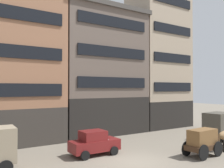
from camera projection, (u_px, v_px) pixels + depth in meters
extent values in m
plane|color=slate|center=(136.00, 161.00, 16.77)|extent=(120.00, 120.00, 0.00)
cube|color=#38332D|center=(17.00, 125.00, 22.45)|extent=(7.89, 5.06, 3.26)
cube|color=#9E6B4C|center=(17.00, 38.00, 22.59)|extent=(7.89, 5.06, 12.68)
cube|color=black|center=(24.00, 90.00, 20.35)|extent=(6.63, 0.12, 1.10)
cube|color=black|center=(24.00, 52.00, 20.41)|extent=(6.63, 0.12, 1.10)
cube|color=black|center=(25.00, 14.00, 20.47)|extent=(6.63, 0.12, 1.10)
cube|color=black|center=(101.00, 115.00, 27.47)|extent=(9.88, 5.06, 4.02)
cube|color=#66564C|center=(101.00, 55.00, 27.60)|extent=(9.88, 5.06, 9.47)
cube|color=#47423D|center=(101.00, 11.00, 27.69)|extent=(10.38, 5.56, 0.50)
cube|color=black|center=(114.00, 83.00, 25.39)|extent=(8.30, 0.12, 1.10)
cube|color=black|center=(114.00, 52.00, 25.44)|extent=(8.30, 0.12, 1.10)
cube|color=black|center=(114.00, 22.00, 25.50)|extent=(8.30, 0.12, 1.10)
cube|color=black|center=(159.00, 113.00, 32.41)|extent=(7.62, 5.06, 3.37)
cube|color=tan|center=(158.00, 47.00, 32.57)|extent=(7.62, 5.06, 14.33)
cube|color=black|center=(173.00, 87.00, 30.33)|extent=(6.40, 0.12, 1.10)
cube|color=black|center=(173.00, 58.00, 30.39)|extent=(6.40, 0.12, 1.10)
cube|color=black|center=(173.00, 29.00, 30.46)|extent=(6.40, 0.12, 1.10)
cube|color=black|center=(173.00, 1.00, 30.52)|extent=(6.40, 0.12, 1.10)
cube|color=#3D2819|center=(202.00, 147.00, 18.02)|extent=(2.75, 1.41, 0.36)
cube|color=brown|center=(202.00, 137.00, 18.03)|extent=(2.34, 1.20, 1.10)
cube|color=#3D2819|center=(211.00, 138.00, 18.70)|extent=(0.44, 1.06, 0.50)
cylinder|color=black|center=(201.00, 145.00, 19.12)|extent=(1.10, 0.12, 1.10)
cylinder|color=black|center=(218.00, 149.00, 17.97)|extent=(1.10, 0.12, 1.10)
cylinder|color=black|center=(187.00, 149.00, 18.06)|extent=(1.10, 0.12, 1.10)
cylinder|color=black|center=(204.00, 153.00, 16.91)|extent=(1.10, 0.12, 1.10)
cylinder|color=#937047|center=(220.00, 138.00, 19.16)|extent=(0.27, 0.11, 0.65)
cylinder|color=black|center=(219.00, 145.00, 19.45)|extent=(0.14, 0.14, 0.95)
cylinder|color=black|center=(224.00, 146.00, 19.16)|extent=(0.14, 0.14, 0.95)
cube|color=#4C473D|center=(218.00, 123.00, 23.88)|extent=(2.95, 2.13, 2.10)
cylinder|color=black|center=(221.00, 131.00, 26.01)|extent=(0.86, 0.29, 0.84)
cylinder|color=black|center=(205.00, 135.00, 24.14)|extent=(0.86, 0.29, 0.84)
cylinder|color=black|center=(224.00, 138.00, 22.65)|extent=(0.86, 0.29, 0.84)
cylinder|color=black|center=(5.00, 167.00, 14.15)|extent=(0.85, 0.26, 0.84)
cylinder|color=black|center=(1.00, 159.00, 15.78)|extent=(0.85, 0.26, 0.84)
cube|color=maroon|center=(95.00, 145.00, 18.37)|extent=(3.73, 1.67, 0.80)
cube|color=maroon|center=(93.00, 135.00, 18.30)|extent=(1.83, 1.47, 0.70)
cube|color=silver|center=(103.00, 136.00, 18.76)|extent=(0.36, 1.32, 0.56)
cylinder|color=black|center=(103.00, 146.00, 19.72)|extent=(0.66, 0.19, 0.66)
cylinder|color=black|center=(114.00, 151.00, 18.30)|extent=(0.66, 0.19, 0.66)
cylinder|color=black|center=(75.00, 150.00, 18.42)|extent=(0.66, 0.19, 0.66)
cylinder|color=black|center=(85.00, 155.00, 17.01)|extent=(0.66, 0.19, 0.66)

